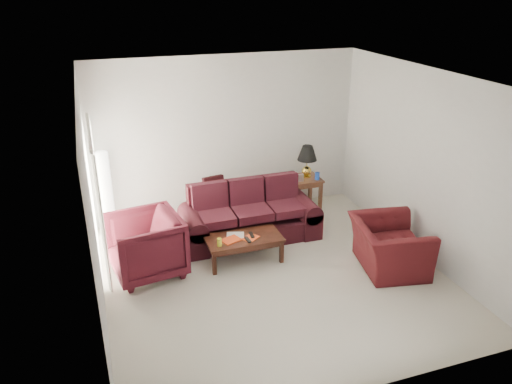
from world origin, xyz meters
The scene contains 19 objects.
floor centered at (0.00, 0.00, 0.00)m, with size 5.00×5.00×0.00m, color beige.
blinds centered at (-2.42, 1.30, 1.08)m, with size 0.10×2.00×2.16m, color silver.
sofa centered at (0.03, 1.27, 0.48)m, with size 2.35×1.02×0.96m, color black, non-canonical shape.
throw_pillow centered at (-0.40, 2.05, 0.72)m, with size 0.39×0.11×0.39m, color black.
end_table centered at (1.46, 2.15, 0.31)m, with size 0.57×0.57×0.63m, color #462D18, non-canonical shape.
table_lamp centered at (1.50, 2.19, 0.94)m, with size 0.38×0.38×0.64m, color gold, non-canonical shape.
clock centered at (1.28, 2.01, 0.70)m, with size 0.15×0.05×0.15m, color silver.
blue_canister centered at (1.64, 1.99, 0.70)m, with size 0.09×0.09×0.14m, color #1A41A9.
picture_frame centered at (1.27, 2.30, 0.70)m, with size 0.13×0.02×0.16m, color silver.
floor_lamp centered at (-2.27, 2.20, 0.78)m, with size 0.25×0.25×1.56m, color white, non-canonical shape.
armchair_left centered at (-1.82, 0.70, 0.48)m, with size 1.02×1.05×0.96m, color #3D0E16.
armchair_right centered at (1.77, -0.35, 0.38)m, with size 1.18×1.03×0.77m, color #3F0E11.
coffee_table centered at (-0.30, 0.58, 0.21)m, with size 1.21×0.60×0.42m, color black, non-canonical shape.
magazine_red centered at (-0.52, 0.54, 0.43)m, with size 0.29×0.22×0.02m, color #BE3713.
magazine_white centered at (-0.41, 0.67, 0.43)m, with size 0.28×0.21×0.02m, color silver.
magazine_orange centered at (-0.21, 0.51, 0.43)m, with size 0.25×0.19×0.01m, color #ED4B1B.
remote_a centered at (-0.28, 0.43, 0.45)m, with size 0.06×0.19×0.02m, color black.
remote_b centered at (-0.17, 0.56, 0.45)m, with size 0.05×0.19×0.02m, color black.
yellow_glass centered at (-0.73, 0.43, 0.49)m, with size 0.07×0.07×0.13m, color gold.
Camera 1 is at (-2.37, -6.10, 4.20)m, focal length 35.00 mm.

